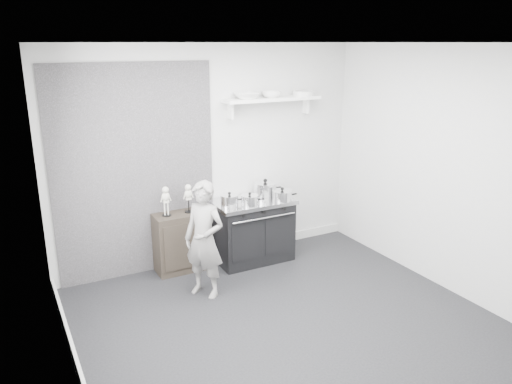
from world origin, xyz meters
The scene contains 15 objects.
ground centered at (0.00, 0.00, 0.00)m, with size 4.00×4.00×0.00m, color black.
room_shell centered at (-0.09, 0.15, 1.64)m, with size 4.02×3.62×2.71m.
wall_shelf centered at (0.80, 1.68, 2.01)m, with size 1.30×0.26×0.24m.
stove centered at (0.41, 1.48, 0.41)m, with size 1.00×0.63×0.80m.
side_cabinet centered at (-0.53, 1.61, 0.37)m, with size 0.56×0.33×0.73m, color black.
child centered at (-0.48, 0.89, 0.65)m, with size 0.48×0.31×1.30m, color gray.
pot_front_left centered at (0.06, 1.40, 0.87)m, with size 0.31×0.22×0.18m.
pot_back_right centered at (0.66, 1.59, 0.89)m, with size 0.38×0.30×0.22m.
pot_front_right centered at (0.74, 1.30, 0.87)m, with size 0.33×0.25×0.17m.
pot_front_center centered at (0.28, 1.30, 0.87)m, with size 0.30×0.21×0.17m.
skeleton_full centered at (-0.66, 1.61, 0.94)m, with size 0.12×0.07×0.41m, color beige, non-canonical shape.
skeleton_torso centered at (-0.38, 1.61, 0.93)m, with size 0.11×0.07×0.40m, color beige, non-canonical shape.
bowl_large centered at (0.44, 1.67, 2.08)m, with size 0.31×0.31×0.08m, color white.
bowl_small centered at (0.78, 1.67, 2.08)m, with size 0.24×0.24×0.08m, color white.
plate_stack centered at (1.25, 1.67, 2.07)m, with size 0.26×0.26×0.06m, color silver.
Camera 1 is at (-2.34, -3.80, 2.70)m, focal length 35.00 mm.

